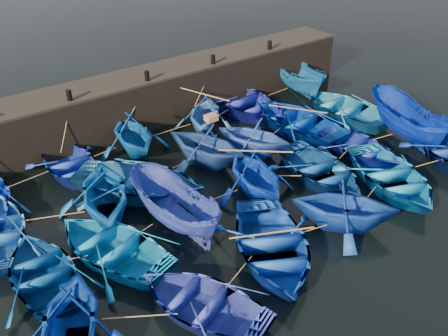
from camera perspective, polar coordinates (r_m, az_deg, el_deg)
ground at (r=19.75m, az=5.56°, el=-5.68°), size 120.00×120.00×0.00m
quay_wall at (r=26.66m, az=-9.46°, el=7.69°), size 26.00×2.50×2.50m
quay_top at (r=26.16m, az=-9.71°, el=10.30°), size 26.00×2.50×0.12m
bollard_1 at (r=23.87m, az=-17.28°, el=7.95°), size 0.24×0.24×0.50m
bollard_2 at (r=25.30m, az=-8.80°, el=10.38°), size 0.24×0.24×0.50m
bollard_3 at (r=27.25m, az=-1.27°, el=12.32°), size 0.24×0.24×0.50m
bollard_4 at (r=29.61m, az=5.23°, el=13.82°), size 0.24×0.24×0.50m
boat_1 at (r=23.01m, az=-17.07°, el=0.29°), size 3.26×4.55×0.94m
boat_2 at (r=23.84m, az=-10.44°, el=3.91°), size 3.89×4.34×2.03m
boat_3 at (r=25.65m, az=-2.20°, el=6.39°), size 4.78×4.80×1.91m
boat_4 at (r=27.60m, az=2.43°, el=7.48°), size 4.71×6.19×1.20m
boat_5 at (r=30.23m, az=8.61°, el=10.08°), size 2.99×5.17×1.88m
boat_7 at (r=19.68m, az=-13.48°, el=-2.55°), size 5.06×5.41×2.29m
boat_8 at (r=21.00m, az=-9.69°, el=-1.54°), size 6.67×6.88×1.16m
boat_9 at (r=22.46m, az=-2.07°, el=2.79°), size 4.70×5.04×2.15m
boat_10 at (r=23.40m, az=3.42°, el=3.69°), size 4.46×4.68×1.92m
boat_11 at (r=25.95m, az=8.31°, el=5.46°), size 4.40×5.89×1.17m
boat_12 at (r=27.89m, az=13.62°, el=6.75°), size 4.12×5.57×1.11m
boat_13 at (r=17.70m, az=-19.97°, el=-11.17°), size 3.40×4.57×0.91m
boat_14 at (r=17.99m, az=-12.63°, el=-8.71°), size 4.88×5.76×1.02m
boat_15 at (r=18.75m, az=-5.85°, el=-4.48°), size 2.30×4.93×1.84m
boat_16 at (r=20.47m, az=3.54°, el=-0.60°), size 4.02×4.44×2.04m
boat_17 at (r=22.01m, az=10.99°, el=-0.21°), size 4.11×5.32×1.02m
boat_18 at (r=24.31m, az=15.24°, el=2.32°), size 3.20×4.39×0.89m
boat_19 at (r=26.20m, az=20.02°, el=5.08°), size 3.29×5.56×2.02m
boat_20 at (r=15.12m, az=-17.27°, el=-16.46°), size 4.89×5.10×2.07m
boat_21 at (r=15.78m, az=-2.45°, el=-15.07°), size 4.70×5.37×0.93m
boat_22 at (r=17.59m, az=5.46°, el=-8.85°), size 5.85×6.50×1.11m
boat_23 at (r=19.09m, az=13.68°, el=-4.18°), size 5.18×5.20×2.08m
boat_24 at (r=22.25m, az=18.63°, el=-0.94°), size 5.32×6.23×1.09m
wooden_crate at (r=22.05m, az=-1.49°, el=5.76°), size 0.52×0.41×0.27m
mooring_ropes at (r=22.68m, az=-1.86°, el=2.49°), size 18.16×11.89×2.10m
loose_oars at (r=21.85m, az=3.73°, el=3.38°), size 9.73×11.59×0.99m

